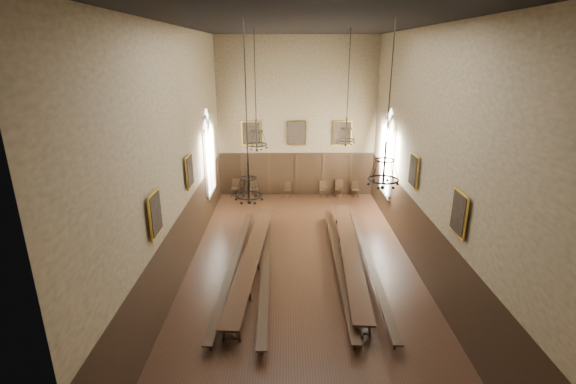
{
  "coord_description": "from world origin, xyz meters",
  "views": [
    {
      "loc": [
        -0.62,
        -14.65,
        8.13
      ],
      "look_at": [
        -0.53,
        1.5,
        2.67
      ],
      "focal_mm": 26.0,
      "sensor_mm": 36.0,
      "label": 1
    }
  ],
  "objects_px": {
    "table_left": "(252,261)",
    "chair_3": "(287,193)",
    "chair_1": "(254,192)",
    "chandelier_front_right": "(384,170)",
    "bench_right_inner": "(338,262)",
    "chandelier_back_right": "(346,132)",
    "chair_6": "(339,192)",
    "chair_5": "(323,192)",
    "chair_7": "(355,192)",
    "bench_left_inner": "(266,263)",
    "bench_left_outer": "(234,265)",
    "table_right": "(349,257)",
    "chandelier_back_left": "(256,137)",
    "bench_right_outer": "(369,264)",
    "chair_0": "(236,191)",
    "chandelier_front_left": "(249,184)"
  },
  "relations": [
    {
      "from": "table_left",
      "to": "chair_3",
      "type": "relative_size",
      "value": 10.85
    },
    {
      "from": "chair_1",
      "to": "chandelier_front_right",
      "type": "height_order",
      "value": "chandelier_front_right"
    },
    {
      "from": "bench_right_inner",
      "to": "chandelier_back_right",
      "type": "relative_size",
      "value": 2.24
    },
    {
      "from": "chandelier_front_right",
      "to": "chair_6",
      "type": "bearing_deg",
      "value": 89.22
    },
    {
      "from": "chair_5",
      "to": "chair_7",
      "type": "xyz_separation_m",
      "value": [
        1.88,
        -0.01,
        -0.01
      ]
    },
    {
      "from": "chair_3",
      "to": "bench_left_inner",
      "type": "bearing_deg",
      "value": -81.21
    },
    {
      "from": "chair_3",
      "to": "chair_5",
      "type": "relative_size",
      "value": 0.93
    },
    {
      "from": "bench_right_inner",
      "to": "chair_5",
      "type": "relative_size",
      "value": 10.8
    },
    {
      "from": "bench_left_inner",
      "to": "chair_1",
      "type": "relative_size",
      "value": 10.41
    },
    {
      "from": "chandelier_back_right",
      "to": "table_left",
      "type": "bearing_deg",
      "value": -144.06
    },
    {
      "from": "chair_5",
      "to": "chair_7",
      "type": "bearing_deg",
      "value": -2.5
    },
    {
      "from": "table_left",
      "to": "bench_left_outer",
      "type": "xyz_separation_m",
      "value": [
        -0.71,
        -0.1,
        -0.09
      ]
    },
    {
      "from": "table_right",
      "to": "chair_7",
      "type": "xyz_separation_m",
      "value": [
        1.57,
        8.4,
        -0.1
      ]
    },
    {
      "from": "bench_left_inner",
      "to": "chandelier_back_left",
      "type": "xyz_separation_m",
      "value": [
        -0.43,
        2.6,
        4.44
      ]
    },
    {
      "from": "bench_right_outer",
      "to": "chandelier_front_right",
      "type": "bearing_deg",
      "value": -96.76
    },
    {
      "from": "chair_5",
      "to": "chandelier_back_right",
      "type": "relative_size",
      "value": 0.21
    },
    {
      "from": "chair_0",
      "to": "chair_5",
      "type": "bearing_deg",
      "value": 5.94
    },
    {
      "from": "bench_left_outer",
      "to": "chair_7",
      "type": "xyz_separation_m",
      "value": [
        6.1,
        8.79,
        -0.01
      ]
    },
    {
      "from": "chair_0",
      "to": "chair_5",
      "type": "xyz_separation_m",
      "value": [
        5.16,
        -0.03,
        -0.03
      ]
    },
    {
      "from": "table_left",
      "to": "chair_6",
      "type": "height_order",
      "value": "chair_6"
    },
    {
      "from": "table_left",
      "to": "chair_6",
      "type": "relative_size",
      "value": 9.52
    },
    {
      "from": "table_left",
      "to": "chandelier_front_right",
      "type": "bearing_deg",
      "value": -30.01
    },
    {
      "from": "bench_left_inner",
      "to": "chair_5",
      "type": "xyz_separation_m",
      "value": [
        2.98,
        8.69,
        -0.02
      ]
    },
    {
      "from": "chandelier_back_right",
      "to": "chandelier_front_right",
      "type": "relative_size",
      "value": 0.96
    },
    {
      "from": "table_left",
      "to": "chandelier_front_left",
      "type": "relative_size",
      "value": 1.85
    },
    {
      "from": "bench_left_outer",
      "to": "chair_0",
      "type": "height_order",
      "value": "chair_0"
    },
    {
      "from": "chandelier_back_left",
      "to": "chandelier_front_right",
      "type": "xyz_separation_m",
      "value": [
        4.17,
        -5.07,
        0.0
      ]
    },
    {
      "from": "chair_3",
      "to": "chair_5",
      "type": "height_order",
      "value": "chair_5"
    },
    {
      "from": "chair_7",
      "to": "bench_left_inner",
      "type": "bearing_deg",
      "value": -125.17
    },
    {
      "from": "chair_5",
      "to": "chair_6",
      "type": "relative_size",
      "value": 0.94
    },
    {
      "from": "bench_left_outer",
      "to": "chair_3",
      "type": "xyz_separation_m",
      "value": [
        2.1,
        8.74,
        -0.02
      ]
    },
    {
      "from": "table_right",
      "to": "chandelier_back_right",
      "type": "distance_m",
      "value": 5.18
    },
    {
      "from": "chair_6",
      "to": "chandelier_front_left",
      "type": "distance_m",
      "value": 12.75
    },
    {
      "from": "chair_5",
      "to": "bench_left_inner",
      "type": "bearing_deg",
      "value": -111.29
    },
    {
      "from": "bench_left_outer",
      "to": "bench_right_inner",
      "type": "height_order",
      "value": "bench_right_inner"
    },
    {
      "from": "chandelier_front_right",
      "to": "bench_right_outer",
      "type": "bearing_deg",
      "value": 83.24
    },
    {
      "from": "chair_6",
      "to": "chair_7",
      "type": "relative_size",
      "value": 1.1
    },
    {
      "from": "chandelier_front_right",
      "to": "chandelier_back_left",
      "type": "bearing_deg",
      "value": 129.42
    },
    {
      "from": "chair_3",
      "to": "chandelier_front_left",
      "type": "distance_m",
      "value": 12.06
    },
    {
      "from": "table_right",
      "to": "bench_left_outer",
      "type": "distance_m",
      "value": 4.55
    },
    {
      "from": "bench_right_outer",
      "to": "chair_3",
      "type": "xyz_separation_m",
      "value": [
        -3.15,
        8.69,
        -0.02
      ]
    },
    {
      "from": "bench_right_inner",
      "to": "chandelier_back_right",
      "type": "distance_m",
      "value": 5.38
    },
    {
      "from": "chair_3",
      "to": "chandelier_front_left",
      "type": "bearing_deg",
      "value": -81.53
    },
    {
      "from": "table_right",
      "to": "bench_right_outer",
      "type": "relative_size",
      "value": 0.98
    },
    {
      "from": "table_right",
      "to": "chandelier_front_left",
      "type": "height_order",
      "value": "chandelier_front_left"
    },
    {
      "from": "chair_6",
      "to": "chair_7",
      "type": "height_order",
      "value": "chair_6"
    },
    {
      "from": "chair_0",
      "to": "chandelier_front_right",
      "type": "xyz_separation_m",
      "value": [
        5.92,
        -11.18,
        4.43
      ]
    },
    {
      "from": "bench_right_inner",
      "to": "chandelier_back_right",
      "type": "height_order",
      "value": "chandelier_back_right"
    },
    {
      "from": "chair_1",
      "to": "chandelier_front_right",
      "type": "xyz_separation_m",
      "value": [
        4.82,
        -11.1,
        4.43
      ]
    },
    {
      "from": "chandelier_back_right",
      "to": "chandelier_front_left",
      "type": "distance_m",
      "value": 6.55
    }
  ]
}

